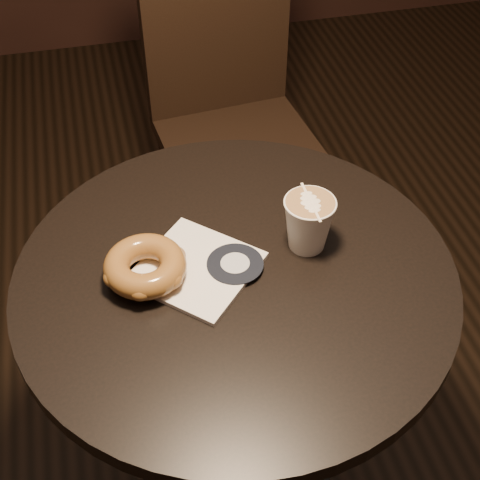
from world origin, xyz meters
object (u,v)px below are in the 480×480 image
(cafe_table, at_px, (236,347))
(pastry_bag, at_px, (196,268))
(latte_cup, at_px, (308,224))
(doughnut, at_px, (145,266))
(chair, at_px, (228,92))

(cafe_table, bearing_deg, pastry_bag, 165.46)
(pastry_bag, distance_m, latte_cup, 0.19)
(cafe_table, height_order, doughnut, doughnut)
(pastry_bag, height_order, latte_cup, latte_cup)
(doughnut, bearing_deg, pastry_bag, 0.06)
(chair, height_order, latte_cup, chair)
(doughnut, height_order, latte_cup, latte_cup)
(cafe_table, distance_m, latte_cup, 0.28)
(cafe_table, xyz_separation_m, chair, (0.17, 0.81, 0.01))
(chair, height_order, pastry_bag, chair)
(chair, relative_size, pastry_bag, 5.96)
(cafe_table, xyz_separation_m, pastry_bag, (-0.06, 0.02, 0.20))
(cafe_table, height_order, pastry_bag, pastry_bag)
(cafe_table, relative_size, doughnut, 5.87)
(chair, height_order, doughnut, chair)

